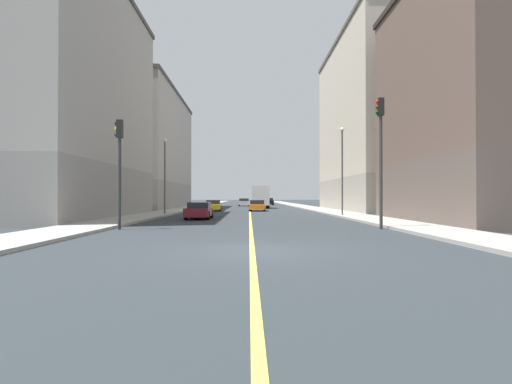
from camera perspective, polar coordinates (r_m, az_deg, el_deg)
ground_plane at (r=12.59m, az=-0.53°, el=-8.19°), size 400.00×400.00×0.00m
sidewalk_left at (r=62.11m, az=7.04°, el=-2.10°), size 3.09×168.00×0.15m
sidewalk_right at (r=62.08m, az=-8.82°, el=-2.10°), size 3.09×168.00×0.15m
lane_center_stripe at (r=61.50m, az=-0.89°, el=-2.18°), size 0.16×154.00×0.01m
building_left_near at (r=30.14m, az=29.31°, el=11.19°), size 9.71×14.86×15.56m
building_left_mid at (r=50.16m, az=16.53°, el=8.92°), size 9.71×23.66×19.93m
building_right_corner at (r=36.09m, az=-25.57°, el=11.54°), size 9.71×21.36×18.45m
building_right_midblock at (r=60.24m, az=-15.19°, el=5.57°), size 9.71×26.22×16.29m
traffic_light_left_near at (r=21.88m, az=16.95°, el=6.24°), size 0.40×0.32×6.67m
traffic_light_right_near at (r=21.76m, az=-18.50°, el=4.52°), size 0.40×0.32×5.51m
street_lamp_left_near at (r=34.67m, az=11.91°, el=4.13°), size 0.36×0.36×7.24m
street_lamp_right_near at (r=37.45m, az=-12.58°, el=3.34°), size 0.36×0.36×6.71m
car_yellow at (r=47.53m, az=-5.96°, el=-1.90°), size 1.92×4.46×1.26m
car_silver at (r=72.37m, az=-1.67°, el=-1.44°), size 1.96×4.25×1.35m
car_black at (r=82.21m, az=1.79°, el=-1.33°), size 1.88×4.33×1.38m
car_orange at (r=47.12m, az=0.19°, el=-1.91°), size 1.98×4.33×1.25m
car_maroon at (r=30.60m, az=-7.90°, el=-2.58°), size 1.80×4.54×1.24m
box_truck at (r=58.07m, az=0.57°, el=-0.65°), size 2.48×6.82×3.14m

